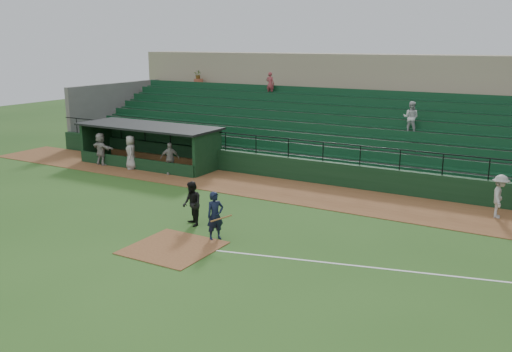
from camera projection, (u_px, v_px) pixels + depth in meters
The scene contains 12 objects.
ground at pixel (190, 240), 20.58m from camera, with size 90.00×90.00×0.00m, color #274F19.
warning_track at pixel (286, 190), 27.30m from camera, with size 40.00×4.00×0.03m, color brown.
home_plate_dirt at pixel (173, 248), 19.73m from camera, with size 3.00×3.00×0.03m, color brown.
foul_line at pixel (411, 272), 17.70m from camera, with size 18.00×0.09×0.01m, color white.
stadium_structure at pixel (348, 123), 33.87m from camera, with size 38.00×13.08×6.40m.
dugout at pixel (154, 142), 33.03m from camera, with size 8.90×3.20×2.42m.
batter_at_plate at pixel (215, 216), 20.40m from camera, with size 1.15×0.81×1.85m.
umpire at pixel (192, 204), 21.97m from camera, with size 0.88×0.69×1.82m, color black.
runner at pixel (500, 196), 22.87m from camera, with size 1.19×0.68×1.84m, color #A7A39C.
dugout_player_a at pixel (170, 158), 30.39m from camera, with size 1.05×0.44×1.79m, color gray.
dugout_player_b at pixel (131, 152), 31.66m from camera, with size 0.95×0.62×1.95m, color #A6A09B.
dugout_player_c at pixel (101, 149), 32.72m from camera, with size 1.79×0.57×1.94m, color #A7A19C.
Camera 1 is at (11.86, -15.56, 7.26)m, focal length 38.45 mm.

